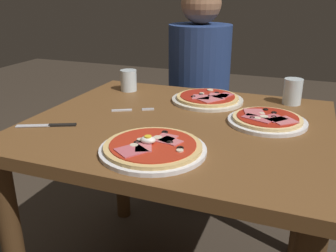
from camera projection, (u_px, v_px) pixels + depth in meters
dining_table at (179, 153)px, 1.30m from camera, size 1.01×0.88×0.72m
pizza_foreground at (153, 148)px, 1.02m from camera, size 0.30×0.30×0.05m
pizza_across_left at (208, 99)px, 1.47m from camera, size 0.28×0.28×0.03m
pizza_across_right at (267, 120)px, 1.23m from camera, size 0.26×0.26×0.03m
water_glass_near at (292, 93)px, 1.43m from camera, size 0.07×0.07×0.10m
water_glass_far at (129, 82)px, 1.62m from camera, size 0.07×0.07×0.09m
fork at (129, 110)px, 1.37m from camera, size 0.15×0.09×0.00m
knife at (51, 125)px, 1.21m from camera, size 0.18×0.10×0.01m
diner_person at (198, 104)px, 1.98m from camera, size 0.32×0.32×1.18m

